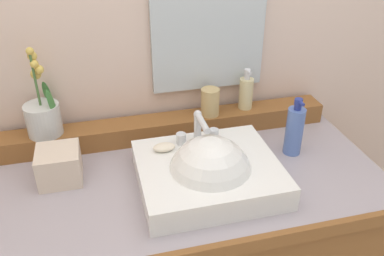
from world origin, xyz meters
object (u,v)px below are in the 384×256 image
at_px(sink_basin, 209,175).
at_px(potted_plant, 43,114).
at_px(tumbler_cup, 210,102).
at_px(soap_dispenser, 246,92).
at_px(lotion_bottle, 294,130).
at_px(soap_bar, 164,147).
at_px(tissue_box, 59,165).

distance_m(sink_basin, potted_plant, 0.59).
relative_size(sink_basin, tumbler_cup, 4.15).
distance_m(soap_dispenser, tumbler_cup, 0.15).
height_order(sink_basin, potted_plant, potted_plant).
height_order(sink_basin, lotion_bottle, lotion_bottle).
bearing_deg(soap_bar, sink_basin, -43.76).
relative_size(soap_dispenser, lotion_bottle, 0.75).
bearing_deg(tissue_box, potted_plant, 103.52).
bearing_deg(soap_bar, potted_plant, 150.34).
bearing_deg(tumbler_cup, tissue_box, -163.08).
distance_m(soap_bar, potted_plant, 0.43).
bearing_deg(lotion_bottle, soap_bar, 179.36).
bearing_deg(soap_bar, lotion_bottle, -0.64).
relative_size(potted_plant, soap_dispenser, 1.95).
bearing_deg(lotion_bottle, tumbler_cup, 139.36).
bearing_deg(sink_basin, soap_bar, 136.24).
height_order(soap_bar, lotion_bottle, lotion_bottle).
bearing_deg(potted_plant, tissue_box, -76.48).
bearing_deg(sink_basin, potted_plant, 146.45).
relative_size(sink_basin, soap_bar, 6.05).
height_order(soap_bar, potted_plant, potted_plant).
height_order(soap_bar, tumbler_cup, tumbler_cup).
bearing_deg(tissue_box, sink_basin, -18.46).
relative_size(sink_basin, tissue_box, 3.26).
bearing_deg(soap_bar, soap_dispenser, 31.62).
bearing_deg(tumbler_cup, sink_basin, -106.72).
xyz_separation_m(soap_bar, soap_dispenser, (0.35, 0.22, 0.05)).
xyz_separation_m(tumbler_cup, tissue_box, (-0.53, -0.16, -0.07)).
height_order(lotion_bottle, tissue_box, lotion_bottle).
distance_m(sink_basin, tumbler_cup, 0.33).
bearing_deg(tissue_box, soap_bar, -6.29).
relative_size(soap_bar, lotion_bottle, 0.34).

